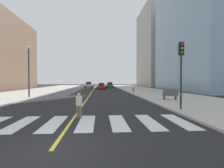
% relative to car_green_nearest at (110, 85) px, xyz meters
% --- Properties ---
extents(ground_plane, '(220.00, 220.00, 0.00)m').
position_rel_car_green_nearest_xyz_m(ground_plane, '(-4.90, -52.39, -0.86)').
color(ground_plane, black).
extents(sidewalk_kerb_east, '(10.00, 120.00, 0.15)m').
position_rel_car_green_nearest_xyz_m(sidewalk_kerb_east, '(7.30, -32.39, -0.78)').
color(sidewalk_kerb_east, '#B2ADA3').
rests_on(sidewalk_kerb_east, ground).
extents(sidewalk_kerb_west, '(10.00, 120.00, 0.15)m').
position_rel_car_green_nearest_xyz_m(sidewalk_kerb_west, '(-17.10, -32.39, -0.78)').
color(sidewalk_kerb_west, '#B2ADA3').
rests_on(sidewalk_kerb_west, ground).
extents(crosswalk_paint, '(13.50, 4.00, 0.01)m').
position_rel_car_green_nearest_xyz_m(crosswalk_paint, '(-4.90, -48.39, -0.85)').
color(crosswalk_paint, silver).
rests_on(crosswalk_paint, ground).
extents(lane_divider_paint, '(0.16, 80.00, 0.01)m').
position_rel_car_green_nearest_xyz_m(lane_divider_paint, '(-4.90, -12.39, -0.85)').
color(lane_divider_paint, yellow).
rests_on(lane_divider_paint, ground).
extents(office_tower_glass, '(20.00, 28.00, 37.30)m').
position_rel_car_green_nearest_xyz_m(office_tower_glass, '(24.16, -17.64, 17.79)').
color(office_tower_glass, '#7A9EB7').
rests_on(office_tower_glass, ground).
extents(parking_garage_concrete, '(18.00, 24.00, 31.81)m').
position_rel_car_green_nearest_xyz_m(parking_garage_concrete, '(23.16, 13.22, 15.04)').
color(parking_garage_concrete, '#B2ADA3').
rests_on(parking_garage_concrete, ground).
extents(car_green_nearest, '(2.59, 4.13, 1.84)m').
position_rel_car_green_nearest_xyz_m(car_green_nearest, '(0.00, 0.00, 0.00)').
color(car_green_nearest, '#236B42').
rests_on(car_green_nearest, ground).
extents(car_silver_second, '(2.83, 4.45, 1.97)m').
position_rel_car_green_nearest_xyz_m(car_silver_second, '(-6.91, 1.09, 0.06)').
color(car_silver_second, '#B7B7BC').
rests_on(car_silver_second, ground).
extents(car_red_third, '(2.42, 3.87, 1.73)m').
position_rel_car_green_nearest_xyz_m(car_red_third, '(-2.82, -9.76, -0.05)').
color(car_red_third, red).
rests_on(car_red_third, ground).
extents(traffic_light_near_corner, '(0.36, 0.41, 5.19)m').
position_rel_car_green_nearest_xyz_m(traffic_light_near_corner, '(3.04, -45.12, 2.92)').
color(traffic_light_near_corner, black).
rests_on(traffic_light_near_corner, sidewalk_kerb_east).
extents(park_bench, '(1.84, 0.69, 1.12)m').
position_rel_car_green_nearest_xyz_m(park_bench, '(4.98, -38.20, -0.17)').
color(park_bench, '#47474C').
rests_on(park_bench, sidewalk_kerb_east).
extents(pedestrian_crossing, '(0.40, 0.40, 1.61)m').
position_rel_car_green_nearest_xyz_m(pedestrian_crossing, '(-4.56, -47.10, 0.03)').
color(pedestrian_crossing, brown).
rests_on(pedestrian_crossing, ground).
extents(fire_hydrant, '(0.26, 0.26, 0.89)m').
position_rel_car_green_nearest_xyz_m(fire_hydrant, '(3.49, -23.13, -0.28)').
color(fire_hydrant, red).
rests_on(fire_hydrant, sidewalk_kerb_east).
extents(street_lamp, '(0.44, 0.44, 6.92)m').
position_rel_car_green_nearest_xyz_m(street_lamp, '(-12.80, -33.79, 3.41)').
color(street_lamp, '#38383D').
rests_on(street_lamp, sidewalk_kerb_west).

